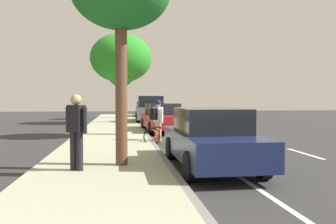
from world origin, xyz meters
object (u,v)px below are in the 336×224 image
pedestrian_on_phone (76,127)px  bicycle_at_curb (164,135)px  parked_sedan_silver_nearest (145,109)px  parked_sedan_red_mid (162,118)px  parked_sedan_dark_blue_far (211,139)px  street_tree_mid_block (121,61)px  parked_pickup_grey_second (150,110)px  street_tree_far_end (121,59)px  street_tree_near_cyclist (121,73)px  cyclist_with_backpack (157,117)px

pedestrian_on_phone → bicycle_at_curb: bearing=-117.8°
parked_sedan_silver_nearest → parked_sedan_red_mid: 14.67m
parked_sedan_dark_blue_far → bicycle_at_curb: parked_sedan_dark_blue_far is taller
parked_sedan_silver_nearest → street_tree_mid_block: bearing=74.5°
parked_sedan_silver_nearest → parked_pickup_grey_second: bearing=88.7°
parked_sedan_red_mid → street_tree_far_end: (2.14, 2.12, 2.80)m
street_tree_near_cyclist → street_tree_mid_block: 5.12m
parked_sedan_silver_nearest → pedestrian_on_phone: pedestrian_on_phone is taller
parked_sedan_dark_blue_far → street_tree_far_end: bearing=-73.4°
parked_pickup_grey_second → street_tree_near_cyclist: 5.78m
cyclist_with_backpack → bicycle_at_curb: bearing=116.8°
parked_sedan_silver_nearest → street_tree_mid_block: (2.26, 8.16, 3.63)m
cyclist_with_backpack → street_tree_near_cyclist: street_tree_near_cyclist is taller
parked_sedan_dark_blue_far → cyclist_with_backpack: 5.11m
parked_sedan_silver_nearest → street_tree_mid_block: size_ratio=0.78×
cyclist_with_backpack → parked_pickup_grey_second: bearing=-93.3°
parked_pickup_grey_second → cyclist_with_backpack: (0.68, 11.71, 0.15)m
parked_sedan_silver_nearest → parked_pickup_grey_second: parked_pickup_grey_second is taller
parked_sedan_silver_nearest → street_tree_near_cyclist: bearing=53.4°
parked_sedan_red_mid → street_tree_near_cyclist: (2.14, -11.62, 3.17)m
parked_sedan_dark_blue_far → pedestrian_on_phone: (3.25, 0.43, 0.36)m
cyclist_with_backpack → parked_sedan_red_mid: bearing=-99.1°
street_tree_mid_block → street_tree_far_end: bearing=90.0°
street_tree_mid_block → pedestrian_on_phone: (1.02, 16.54, -3.27)m
cyclist_with_backpack → pedestrian_on_phone: 5.98m
parked_sedan_dark_blue_far → pedestrian_on_phone: bearing=7.6°
parked_sedan_red_mid → street_tree_far_end: 4.11m
cyclist_with_backpack → street_tree_near_cyclist: (1.41, -16.18, 2.87)m
street_tree_near_cyclist → pedestrian_on_phone: (1.02, 21.65, -2.81)m
cyclist_with_backpack → street_tree_mid_block: 11.65m
parked_pickup_grey_second → parked_sedan_silver_nearest: bearing=-91.3°
cyclist_with_backpack → pedestrian_on_phone: (2.43, 5.47, 0.06)m
street_tree_near_cyclist → street_tree_far_end: bearing=90.0°
parked_pickup_grey_second → parked_sedan_dark_blue_far: parked_pickup_grey_second is taller
parked_sedan_red_mid → parked_pickup_grey_second: bearing=-89.6°
parked_sedan_red_mid → street_tree_mid_block: size_ratio=0.79×
cyclist_with_backpack → street_tree_mid_block: size_ratio=0.30×
street_tree_far_end → street_tree_near_cyclist: bearing=-90.0°
parked_sedan_red_mid → pedestrian_on_phone: size_ratio=2.60×
parked_pickup_grey_second → parked_sedan_dark_blue_far: 16.75m
parked_pickup_grey_second → street_tree_mid_block: bearing=17.1°
bicycle_at_curb → cyclist_with_backpack: size_ratio=0.96×
pedestrian_on_phone → cyclist_with_backpack: bearing=-113.9°
parked_pickup_grey_second → bicycle_at_curb: (0.46, 12.15, -0.54)m
street_tree_near_cyclist → parked_sedan_dark_blue_far: bearing=96.0°
parked_sedan_silver_nearest → cyclist_with_backpack: (0.85, 19.23, 0.30)m
street_tree_mid_block → pedestrian_on_phone: 16.89m
bicycle_at_curb → street_tree_far_end: street_tree_far_end is taller
parked_sedan_dark_blue_far → pedestrian_on_phone: size_ratio=2.54×
parked_sedan_silver_nearest → bicycle_at_curb: bearing=88.2°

